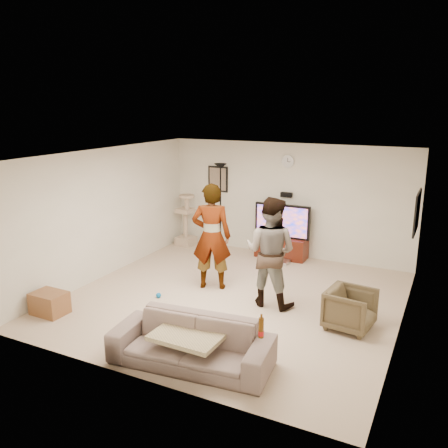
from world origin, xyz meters
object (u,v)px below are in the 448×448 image
at_px(tv_stand, 281,247).
at_px(sofa, 191,343).
at_px(floor_lamp, 221,208).
at_px(armchair, 350,309).
at_px(beer_bottle, 261,328).
at_px(person_right, 270,252).
at_px(side_table, 50,303).
at_px(person_left, 211,236).
at_px(tv, 282,221).
at_px(cat_tree, 185,220).

distance_m(tv_stand, sofa, 4.70).
bearing_deg(tv_stand, floor_lamp, -173.06).
xyz_separation_m(floor_lamp, armchair, (3.49, -2.56, -0.70)).
bearing_deg(beer_bottle, floor_lamp, 122.11).
distance_m(person_right, sofa, 2.33).
bearing_deg(side_table, sofa, -5.81).
bearing_deg(person_left, floor_lamp, -87.96).
bearing_deg(tv, tv_stand, 0.00).
bearing_deg(person_right, cat_tree, -34.53).
bearing_deg(cat_tree, tv, 3.13).
xyz_separation_m(floor_lamp, sofa, (1.86, -4.50, -0.70)).
distance_m(person_right, side_table, 3.69).
distance_m(tv, armchair, 3.47).
xyz_separation_m(beer_bottle, side_table, (-3.79, 0.29, -0.56)).
bearing_deg(floor_lamp, person_right, -47.48).
distance_m(sofa, beer_bottle, 1.06).
distance_m(tv_stand, tv, 0.60).
bearing_deg(person_left, tv_stand, -124.99).
bearing_deg(cat_tree, sofa, -58.18).
height_order(floor_lamp, sofa, floor_lamp).
bearing_deg(person_right, side_table, 35.30).
height_order(cat_tree, side_table, cat_tree).
bearing_deg(side_table, floor_lamp, 77.06).
distance_m(floor_lamp, cat_tree, 1.04).
height_order(armchair, side_table, armchair).
bearing_deg(person_right, tv_stand, -72.23).
bearing_deg(sofa, tv_stand, 89.23).
bearing_deg(side_table, cat_tree, 89.92).
bearing_deg(side_table, beer_bottle, -4.34).
relative_size(tv, beer_bottle, 4.96).
bearing_deg(cat_tree, person_left, -48.95).
relative_size(tv, person_left, 0.63).
bearing_deg(beer_bottle, person_left, 128.72).
height_order(tv, person_left, person_left).
relative_size(person_left, sofa, 0.93).
bearing_deg(beer_bottle, side_table, 175.66).
bearing_deg(sofa, cat_tree, 115.71).
xyz_separation_m(cat_tree, person_left, (1.82, -2.08, 0.35)).
height_order(floor_lamp, cat_tree, floor_lamp).
bearing_deg(tv_stand, person_right, -74.91).
bearing_deg(beer_bottle, cat_tree, 129.81).
height_order(tv_stand, cat_tree, cat_tree).
bearing_deg(armchair, tv_stand, 44.24).
relative_size(tv_stand, person_left, 0.57).
bearing_deg(person_left, armchair, 148.22).
xyz_separation_m(tv, person_left, (-0.57, -2.21, 0.14)).
xyz_separation_m(floor_lamp, side_table, (-0.97, -4.21, -0.83)).
distance_m(cat_tree, armchair, 5.17).
bearing_deg(person_left, cat_tree, -69.57).
xyz_separation_m(armchair, side_table, (-4.46, -1.65, -0.13)).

